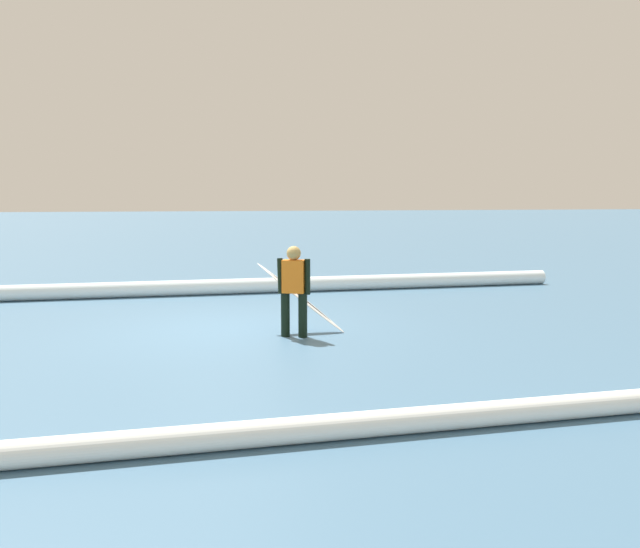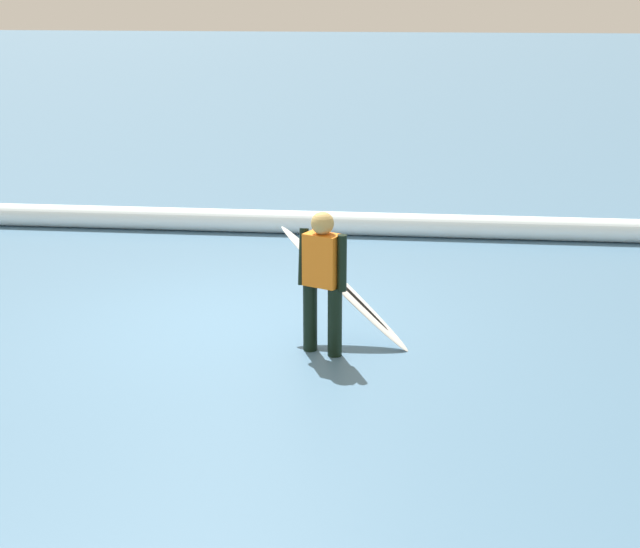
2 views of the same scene
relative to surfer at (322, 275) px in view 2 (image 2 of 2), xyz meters
name	(u,v)px [view 2 (image 2 of 2)]	position (x,y,z in m)	size (l,w,h in m)	color
ground_plane	(247,319)	(0.94, -0.83, -0.80)	(159.82, 159.82, 0.00)	#446B88
surfer	(322,275)	(0.00, 0.00, 0.00)	(0.49, 0.35, 1.42)	black
surfboard	(344,288)	(-0.16, -0.39, -0.24)	(1.44, 0.72, 1.13)	white
wave_crest_foreground	(354,224)	(0.14, -4.59, -0.63)	(0.34, 0.34, 14.22)	white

